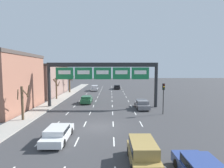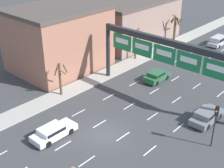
{
  "view_description": "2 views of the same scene",
  "coord_description": "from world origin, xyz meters",
  "px_view_note": "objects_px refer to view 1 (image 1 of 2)",
  "views": [
    {
      "loc": [
        1.37,
        -19.04,
        6.41
      ],
      "look_at": [
        1.59,
        11.19,
        3.86
      ],
      "focal_mm": 28.0,
      "sensor_mm": 36.0,
      "label": 1
    },
    {
      "loc": [
        17.95,
        -18.59,
        18.72
      ],
      "look_at": [
        -2.52,
        3.93,
        3.38
      ],
      "focal_mm": 50.0,
      "sensor_mm": 36.0,
      "label": 2
    }
  ],
  "objects_px": {
    "sign_gantry": "(103,72)",
    "tree_bare_second": "(56,87)",
    "car_black": "(117,87)",
    "traffic_light_near_gantry": "(163,92)",
    "tree_bare_third": "(70,82)",
    "suv_silver": "(95,88)",
    "suv_gold": "(143,151)",
    "car_white": "(58,133)",
    "car_grey": "(142,104)",
    "car_green": "(87,99)",
    "tree_bare_closest": "(23,101)"
  },
  "relations": [
    {
      "from": "sign_gantry",
      "to": "tree_bare_third",
      "type": "distance_m",
      "value": 21.1
    },
    {
      "from": "car_grey",
      "to": "tree_bare_closest",
      "type": "relative_size",
      "value": 1.06
    },
    {
      "from": "tree_bare_third",
      "to": "tree_bare_closest",
      "type": "bearing_deg",
      "value": -89.26
    },
    {
      "from": "sign_gantry",
      "to": "suv_silver",
      "type": "height_order",
      "value": "sign_gantry"
    },
    {
      "from": "sign_gantry",
      "to": "tree_bare_second",
      "type": "distance_m",
      "value": 13.03
    },
    {
      "from": "car_black",
      "to": "suv_silver",
      "type": "bearing_deg",
      "value": -145.7
    },
    {
      "from": "sign_gantry",
      "to": "car_green",
      "type": "relative_size",
      "value": 4.68
    },
    {
      "from": "traffic_light_near_gantry",
      "to": "tree_bare_third",
      "type": "distance_m",
      "value": 29.85
    },
    {
      "from": "tree_bare_closest",
      "to": "traffic_light_near_gantry",
      "type": "bearing_deg",
      "value": 9.5
    },
    {
      "from": "car_white",
      "to": "tree_bare_second",
      "type": "xyz_separation_m",
      "value": [
        -6.76,
        21.57,
        2.04
      ]
    },
    {
      "from": "tree_bare_closest",
      "to": "car_white",
      "type": "bearing_deg",
      "value": -44.92
    },
    {
      "from": "car_grey",
      "to": "traffic_light_near_gantry",
      "type": "relative_size",
      "value": 1.05
    },
    {
      "from": "traffic_light_near_gantry",
      "to": "tree_bare_closest",
      "type": "xyz_separation_m",
      "value": [
        -18.39,
        -3.08,
        -0.67
      ]
    },
    {
      "from": "car_black",
      "to": "car_grey",
      "type": "bearing_deg",
      "value": -83.82
    },
    {
      "from": "car_grey",
      "to": "sign_gantry",
      "type": "bearing_deg",
      "value": 169.16
    },
    {
      "from": "car_black",
      "to": "car_green",
      "type": "bearing_deg",
      "value": -105.5
    },
    {
      "from": "car_white",
      "to": "tree_bare_closest",
      "type": "distance_m",
      "value": 8.85
    },
    {
      "from": "car_black",
      "to": "traffic_light_near_gantry",
      "type": "relative_size",
      "value": 1.07
    },
    {
      "from": "traffic_light_near_gantry",
      "to": "car_grey",
      "type": "bearing_deg",
      "value": 123.64
    },
    {
      "from": "car_grey",
      "to": "suv_silver",
      "type": "bearing_deg",
      "value": 112.66
    },
    {
      "from": "suv_silver",
      "to": "suv_gold",
      "type": "height_order",
      "value": "suv_gold"
    },
    {
      "from": "car_green",
      "to": "tree_bare_second",
      "type": "xyz_separation_m",
      "value": [
        -6.94,
        4.13,
        2.01
      ]
    },
    {
      "from": "sign_gantry",
      "to": "suv_silver",
      "type": "xyz_separation_m",
      "value": [
        -3.46,
        22.54,
        -5.0
      ]
    },
    {
      "from": "car_green",
      "to": "car_grey",
      "type": "bearing_deg",
      "value": -25.68
    },
    {
      "from": "car_white",
      "to": "tree_bare_third",
      "type": "xyz_separation_m",
      "value": [
        -6.47,
        32.44,
        2.22
      ]
    },
    {
      "from": "suv_silver",
      "to": "tree_bare_second",
      "type": "height_order",
      "value": "tree_bare_second"
    },
    {
      "from": "sign_gantry",
      "to": "tree_bare_closest",
      "type": "xyz_separation_m",
      "value": [
        -9.53,
        -7.91,
        -3.4
      ]
    },
    {
      "from": "car_grey",
      "to": "suv_gold",
      "type": "height_order",
      "value": "suv_gold"
    },
    {
      "from": "suv_silver",
      "to": "car_green",
      "type": "relative_size",
      "value": 1.14
    },
    {
      "from": "car_grey",
      "to": "tree_bare_second",
      "type": "height_order",
      "value": "tree_bare_second"
    },
    {
      "from": "sign_gantry",
      "to": "suv_gold",
      "type": "height_order",
      "value": "sign_gantry"
    },
    {
      "from": "suv_silver",
      "to": "car_black",
      "type": "relative_size",
      "value": 0.96
    },
    {
      "from": "sign_gantry",
      "to": "tree_bare_third",
      "type": "relative_size",
      "value": 3.57
    },
    {
      "from": "suv_silver",
      "to": "traffic_light_near_gantry",
      "type": "distance_m",
      "value": 30.09
    },
    {
      "from": "car_grey",
      "to": "tree_bare_closest",
      "type": "distance_m",
      "value": 17.42
    },
    {
      "from": "car_white",
      "to": "sign_gantry",
      "type": "bearing_deg",
      "value": 76.4
    },
    {
      "from": "car_black",
      "to": "tree_bare_closest",
      "type": "distance_m",
      "value": 37.45
    },
    {
      "from": "suv_gold",
      "to": "sign_gantry",
      "type": "bearing_deg",
      "value": 101.04
    },
    {
      "from": "traffic_light_near_gantry",
      "to": "tree_bare_second",
      "type": "relative_size",
      "value": 0.91
    },
    {
      "from": "sign_gantry",
      "to": "traffic_light_near_gantry",
      "type": "xyz_separation_m",
      "value": [
        8.86,
        -4.83,
        -2.73
      ]
    },
    {
      "from": "suv_silver",
      "to": "suv_gold",
      "type": "xyz_separation_m",
      "value": [
        6.98,
        -40.58,
        0.02
      ]
    },
    {
      "from": "tree_bare_third",
      "to": "car_grey",
      "type": "bearing_deg",
      "value": -50.27
    },
    {
      "from": "sign_gantry",
      "to": "tree_bare_closest",
      "type": "relative_size",
      "value": 4.28
    },
    {
      "from": "car_black",
      "to": "tree_bare_third",
      "type": "bearing_deg",
      "value": -146.44
    },
    {
      "from": "car_black",
      "to": "traffic_light_near_gantry",
      "type": "bearing_deg",
      "value": -80.31
    },
    {
      "from": "tree_bare_second",
      "to": "tree_bare_third",
      "type": "height_order",
      "value": "tree_bare_third"
    },
    {
      "from": "car_white",
      "to": "tree_bare_third",
      "type": "distance_m",
      "value": 33.15
    },
    {
      "from": "car_white",
      "to": "car_green",
      "type": "relative_size",
      "value": 1.18
    },
    {
      "from": "car_green",
      "to": "tree_bare_second",
      "type": "distance_m",
      "value": 8.33
    },
    {
      "from": "sign_gantry",
      "to": "traffic_light_near_gantry",
      "type": "relative_size",
      "value": 4.23
    }
  ]
}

